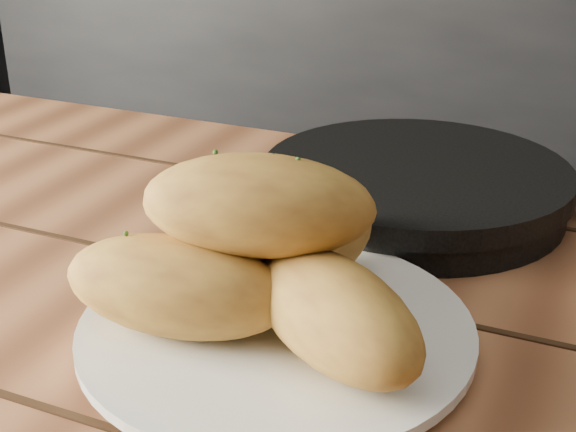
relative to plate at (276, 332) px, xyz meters
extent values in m
cube|color=#9B5F3A|center=(0.04, -0.02, -0.03)|extent=(1.62, 0.91, 0.04)
cylinder|color=brown|center=(-0.61, 0.33, -0.40)|extent=(0.07, 0.07, 0.71)
cylinder|color=white|center=(0.00, 0.00, 0.00)|extent=(0.25, 0.25, 0.01)
cylinder|color=white|center=(0.00, 0.00, 0.00)|extent=(0.27, 0.27, 0.01)
ellipsoid|color=gold|center=(-0.06, -0.04, 0.04)|extent=(0.17, 0.09, 0.07)
ellipsoid|color=gold|center=(0.05, -0.03, 0.04)|extent=(0.17, 0.14, 0.07)
ellipsoid|color=gold|center=(-0.01, 0.06, 0.04)|extent=(0.11, 0.16, 0.07)
ellipsoid|color=gold|center=(-0.01, -0.01, 0.10)|extent=(0.17, 0.11, 0.07)
cylinder|color=black|center=(0.02, 0.27, 0.01)|extent=(0.28, 0.28, 0.03)
cylinder|color=black|center=(0.02, 0.27, 0.03)|extent=(0.29, 0.29, 0.02)
camera|label=1|loc=(0.20, -0.43, 0.30)|focal=50.00mm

